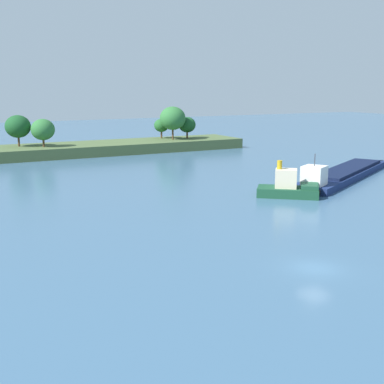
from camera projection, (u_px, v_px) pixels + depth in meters
name	position (u px, v px, depth m)	size (l,w,h in m)	color
ground_plane	(315.00, 268.00, 44.70)	(400.00, 400.00, 0.00)	#3D607F
treeline_island	(33.00, 145.00, 113.40)	(96.93, 13.86, 10.39)	#4C6038
tugboat	(289.00, 187.00, 73.32)	(9.05, 8.46, 5.07)	#19472D
cargo_barge	(344.00, 173.00, 87.75)	(32.69, 21.21, 5.68)	navy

